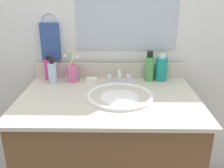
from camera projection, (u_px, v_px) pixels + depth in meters
vanity_cabinet at (109, 159)px, 1.41m from camera, size 0.88×0.57×0.73m
countertop at (109, 98)px, 1.27m from camera, size 0.92×0.62×0.02m
backsplash at (110, 71)px, 1.53m from camera, size 0.92×0.02×0.09m
back_wall at (110, 89)px, 1.64m from camera, size 2.02×0.04×1.30m
mirror_panel at (127, 1)px, 1.42m from camera, size 0.60×0.01×0.56m
towel_ring at (49, 21)px, 1.47m from camera, size 0.10×0.01×0.10m
hand_towel at (50, 41)px, 1.49m from camera, size 0.11×0.04×0.22m
sink_basin at (120, 102)px, 1.28m from camera, size 0.34×0.34×0.11m
faucet at (119, 79)px, 1.44m from camera, size 0.16×0.10×0.08m
bottle_toner_green at (149, 68)px, 1.46m from camera, size 0.05×0.05×0.18m
bottle_mouthwash_teal at (161, 68)px, 1.48m from camera, size 0.07×0.07×0.16m
bottle_gel_clear at (52, 73)px, 1.43m from camera, size 0.05×0.05×0.15m
bottle_soap_pink at (50, 69)px, 1.49m from camera, size 0.06×0.06×0.14m
cup_pink at (73, 73)px, 1.46m from camera, size 0.09×0.07×0.19m
soap_bar at (92, 80)px, 1.47m from camera, size 0.06×0.04×0.02m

